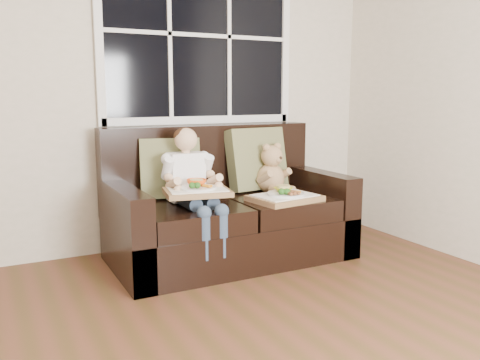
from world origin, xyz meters
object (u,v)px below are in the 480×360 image
tray_left (197,190)px  teddy_bear (272,172)px  child (191,178)px  loveseat (226,215)px  tray_right (285,197)px

tray_left → teddy_bear: bearing=32.3°
child → tray_left: (-0.02, -0.16, -0.05)m
teddy_bear → child: bearing=177.6°
tray_left → loveseat: bearing=49.6°
tray_right → child: bearing=153.4°
loveseat → tray_right: bearing=-46.6°
loveseat → tray_right: (0.31, -0.33, 0.17)m
child → tray_left: child is taller
loveseat → child: 0.47m
child → tray_right: (0.63, -0.21, -0.15)m
loveseat → tray_right: loveseat is taller
loveseat → tray_right: size_ratio=3.35×
tray_left → tray_right: (0.65, -0.05, -0.09)m
tray_left → tray_right: size_ratio=0.93×
teddy_bear → tray_left: bearing=-171.6°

